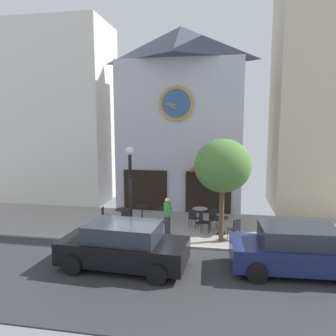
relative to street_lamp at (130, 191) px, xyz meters
The scene contains 20 objects.
ground_plane 2.44m from the street_lamp, 65.32° to the right, with size 29.19×10.90×0.13m.
clock_building 6.67m from the street_lamp, 76.01° to the left, with size 7.11×4.18×10.36m.
neighbor_building_left 9.69m from the street_lamp, 136.99° to the left, with size 6.75×3.92×11.05m.
neighbor_building_right 12.41m from the street_lamp, 34.76° to the left, with size 5.09×4.55×14.04m.
street_lamp is the anchor object (origin of this frame).
street_tree 4.11m from the street_lamp, ahead, with size 2.31×2.08×4.29m.
cafe_table_near_door 2.18m from the street_lamp, 120.59° to the left, with size 0.73×0.73×0.75m.
cafe_table_center_left 2.77m from the street_lamp, 92.59° to the left, with size 0.66×0.66×0.72m.
cafe_table_center_right 2.77m from the street_lamp, 60.56° to the left, with size 0.69×0.69×0.73m.
cafe_table_near_curb 3.90m from the street_lamp, 37.38° to the left, with size 0.74×0.74×0.75m.
cafe_table_center 4.28m from the street_lamp, 11.30° to the left, with size 0.66×0.66×0.75m.
cafe_chair_by_entrance 1.68m from the street_lamp, 124.01° to the left, with size 0.49×0.49×0.90m.
cafe_chair_facing_wall 3.59m from the street_lamp, 16.51° to the left, with size 0.46×0.46×0.90m.
cafe_chair_left_end 3.32m from the street_lamp, 28.81° to the left, with size 0.50×0.50×0.90m.
cafe_chair_facing_street 2.43m from the street_lamp, 146.87° to the left, with size 0.47×0.47×0.90m.
cafe_chair_near_tree 4.13m from the street_lamp, 23.17° to the left, with size 0.49×0.49×0.90m.
cafe_chair_corner 4.75m from the street_lamp, ahead, with size 0.56×0.56×0.90m.
pedestrian_green 1.97m from the street_lamp, ahead, with size 0.45×0.45×1.67m.
parked_car_black 3.49m from the street_lamp, 77.66° to the right, with size 4.39×2.19×1.55m.
parked_car_navy 7.04m from the street_lamp, 21.67° to the right, with size 4.39×2.21×1.55m.
Camera 1 is at (3.43, -12.05, 4.82)m, focal length 34.16 mm.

